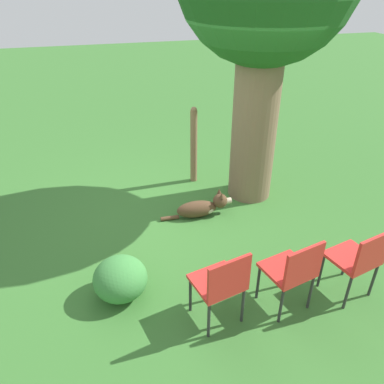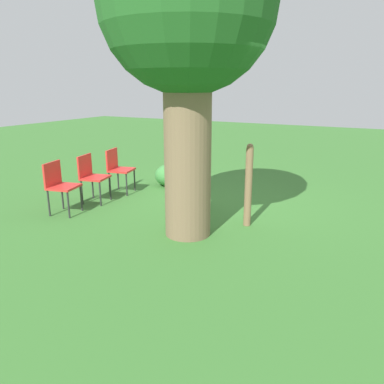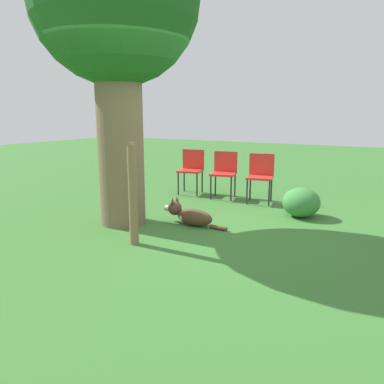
{
  "view_description": "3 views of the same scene",
  "coord_description": "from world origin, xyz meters",
  "px_view_note": "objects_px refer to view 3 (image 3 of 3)",
  "views": [
    {
      "loc": [
        4.44,
        -1.26,
        2.99
      ],
      "look_at": [
        0.25,
        -0.1,
        0.42
      ],
      "focal_mm": 35.0,
      "sensor_mm": 36.0,
      "label": 1
    },
    {
      "loc": [
        -2.56,
        5.34,
        2.05
      ],
      "look_at": [
        0.2,
        0.11,
        0.36
      ],
      "focal_mm": 35.0,
      "sensor_mm": 36.0,
      "label": 2
    },
    {
      "loc": [
        -4.2,
        -2.58,
        1.57
      ],
      "look_at": [
        0.2,
        0.0,
        0.49
      ],
      "focal_mm": 35.0,
      "sensor_mm": 36.0,
      "label": 3
    }
  ],
  "objects_px": {
    "red_chair_0": "(261,174)",
    "red_chair_1": "(224,170)",
    "oak_tree": "(115,11)",
    "fence_post": "(133,194)",
    "red_chair_2": "(192,168)",
    "dog": "(189,215)"
  },
  "relations": [
    {
      "from": "fence_post",
      "to": "red_chair_2",
      "type": "distance_m",
      "value": 3.05
    },
    {
      "from": "oak_tree",
      "to": "red_chair_1",
      "type": "bearing_deg",
      "value": -13.32
    },
    {
      "from": "dog",
      "to": "red_chair_2",
      "type": "relative_size",
      "value": 1.19
    },
    {
      "from": "dog",
      "to": "red_chair_2",
      "type": "height_order",
      "value": "red_chair_2"
    },
    {
      "from": "red_chair_2",
      "to": "red_chair_1",
      "type": "bearing_deg",
      "value": 75.36
    },
    {
      "from": "red_chair_0",
      "to": "oak_tree",
      "type": "bearing_deg",
      "value": -42.27
    },
    {
      "from": "red_chair_0",
      "to": "red_chair_2",
      "type": "height_order",
      "value": "same"
    },
    {
      "from": "fence_post",
      "to": "red_chair_0",
      "type": "distance_m",
      "value": 2.92
    },
    {
      "from": "fence_post",
      "to": "red_chair_2",
      "type": "xyz_separation_m",
      "value": [
        2.91,
        0.9,
        -0.12
      ]
    },
    {
      "from": "oak_tree",
      "to": "fence_post",
      "type": "relative_size",
      "value": 3.31
    },
    {
      "from": "oak_tree",
      "to": "red_chair_1",
      "type": "relative_size",
      "value": 4.81
    },
    {
      "from": "fence_post",
      "to": "red_chair_2",
      "type": "height_order",
      "value": "fence_post"
    },
    {
      "from": "red_chair_0",
      "to": "red_chair_1",
      "type": "bearing_deg",
      "value": -104.64
    },
    {
      "from": "dog",
      "to": "red_chair_0",
      "type": "distance_m",
      "value": 1.91
    },
    {
      "from": "oak_tree",
      "to": "red_chair_2",
      "type": "distance_m",
      "value": 3.28
    },
    {
      "from": "red_chair_0",
      "to": "fence_post",
      "type": "bearing_deg",
      "value": -23.63
    },
    {
      "from": "oak_tree",
      "to": "red_chair_0",
      "type": "distance_m",
      "value": 3.48
    },
    {
      "from": "dog",
      "to": "fence_post",
      "type": "xyz_separation_m",
      "value": [
        -1.04,
        0.16,
        0.49
      ]
    },
    {
      "from": "red_chair_1",
      "to": "red_chair_0",
      "type": "bearing_deg",
      "value": 75.36
    },
    {
      "from": "fence_post",
      "to": "red_chair_2",
      "type": "bearing_deg",
      "value": 17.21
    },
    {
      "from": "dog",
      "to": "red_chair_1",
      "type": "height_order",
      "value": "red_chair_1"
    },
    {
      "from": "oak_tree",
      "to": "red_chair_0",
      "type": "xyz_separation_m",
      "value": [
        2.23,
        -1.26,
        -2.36
      ]
    }
  ]
}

